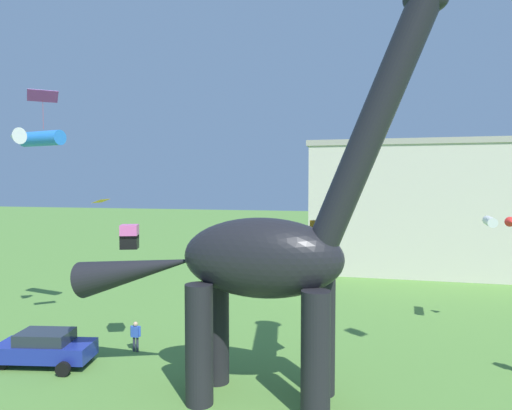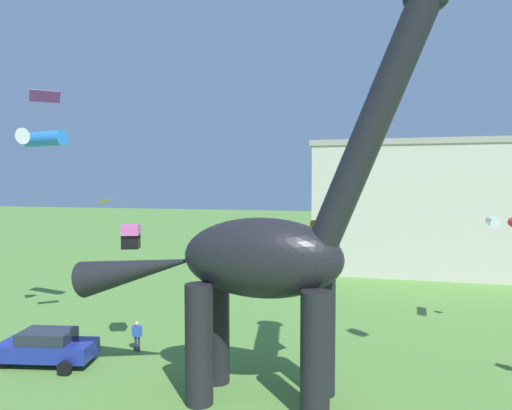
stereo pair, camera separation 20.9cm
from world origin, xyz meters
TOP-DOWN VIEW (x-y plane):
  - dinosaur_sculpture at (-0.35, 4.80)m, footprint 14.34×3.04m
  - parked_sedan_left at (-10.52, 5.62)m, footprint 4.45×2.51m
  - person_near_flyer at (-7.41, 8.17)m, footprint 0.55×0.24m
  - kite_near_low at (1.87, 6.76)m, footprint 1.18×1.18m
  - kite_high_left at (-7.42, 7.72)m, footprint 1.02×1.02m
  - kite_far_left at (-14.82, 10.68)m, footprint 3.17×2.93m
  - kite_high_right at (-19.13, 23.98)m, footprint 1.10×1.43m
  - kite_drifting at (-11.55, 7.12)m, footprint 1.64×1.60m
  - kite_near_high at (10.10, 15.23)m, footprint 1.60×1.86m
  - background_building_block at (9.08, 34.40)m, footprint 22.20×10.95m

SIDE VIEW (x-z plane):
  - parked_sedan_left at x=-10.52m, z-range 0.03..1.58m
  - person_near_flyer at x=-7.41m, z-range 0.16..1.63m
  - dinosaur_sculpture at x=-0.35m, z-range -2.07..12.92m
  - kite_high_left at x=-7.42m, z-range 5.12..6.25m
  - background_building_block at x=9.08m, z-range 0.01..11.93m
  - kite_near_low at x=1.87m, z-range 5.50..6.72m
  - kite_near_high at x=10.10m, z-range 5.87..6.41m
  - kite_high_right at x=-19.13m, z-range 6.45..6.79m
  - kite_far_left at x=-14.82m, z-range 10.31..11.21m
  - kite_drifting at x=-11.55m, z-range 11.47..13.23m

